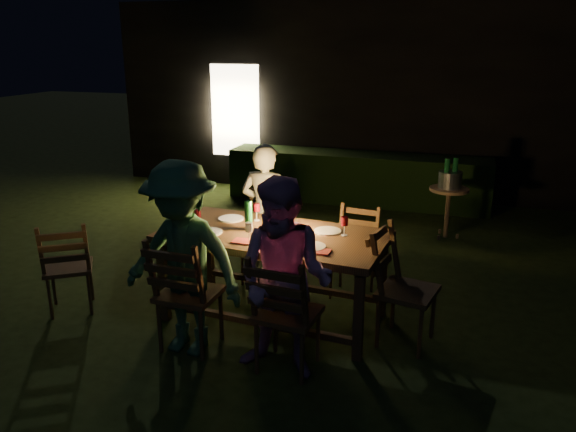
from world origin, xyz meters
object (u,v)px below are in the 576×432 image
(person_house_side, at_px, (266,213))
(bottle_bucket_b, at_px, (454,176))
(chair_spare, at_px, (70,283))
(bottle_bucket_a, at_px, (446,176))
(person_opp_right, at_px, (284,280))
(bottle_table, at_px, (248,215))
(side_table, at_px, (449,194))
(lantern, at_px, (280,216))
(dining_table, at_px, (273,242))
(chair_far_right, at_px, (353,269))
(ice_bucket, at_px, (450,180))
(chair_near_left, at_px, (189,313))
(person_opp_left, at_px, (183,260))
(chair_far_left, at_px, (264,254))
(chair_end, at_px, (404,308))
(chair_near_right, at_px, (287,333))

(person_house_side, bearing_deg, bottle_bucket_b, -127.91)
(chair_spare, bearing_deg, bottle_bucket_a, 10.56)
(person_opp_right, xyz_separation_m, bottle_table, (-0.63, 0.87, 0.20))
(side_table, bearing_deg, lantern, -116.32)
(lantern, distance_m, bottle_table, 0.30)
(dining_table, xyz_separation_m, chair_far_right, (0.61, 0.72, -0.48))
(ice_bucket, bearing_deg, chair_near_left, -118.52)
(chair_far_right, distance_m, person_house_side, 1.11)
(side_table, xyz_separation_m, bottle_bucket_b, (0.05, 0.04, 0.24))
(person_opp_left, xyz_separation_m, bottle_bucket_b, (2.02, 3.70, 0.02))
(chair_far_left, distance_m, bottle_bucket_a, 2.76)
(lantern, xyz_separation_m, side_table, (1.40, 2.83, -0.41))
(chair_far_left, bearing_deg, ice_bucket, -133.27)
(chair_far_right, relative_size, bottle_bucket_a, 2.97)
(chair_end, xyz_separation_m, person_house_side, (-1.61, 0.95, 0.44))
(person_house_side, distance_m, bottle_bucket_a, 2.67)
(person_opp_right, xyz_separation_m, lantern, (-0.33, 0.90, 0.21))
(chair_far_left, height_order, person_house_side, person_house_side)
(chair_spare, xyz_separation_m, person_opp_left, (1.42, -0.32, 0.53))
(chair_near_right, height_order, chair_end, chair_end)
(chair_far_left, bearing_deg, lantern, 118.71)
(chair_spare, bearing_deg, bottle_table, -18.09)
(person_opp_left, height_order, bottle_table, person_opp_left)
(bottle_table, xyz_separation_m, bottle_bucket_b, (1.75, 2.90, -0.15))
(side_table, distance_m, bottle_bucket_a, 0.25)
(bottle_bucket_b, bearing_deg, person_opp_right, -106.55)
(chair_near_right, bearing_deg, chair_end, 45.62)
(chair_far_left, height_order, bottle_bucket_a, chair_far_left)
(chair_end, distance_m, person_opp_right, 1.23)
(person_house_side, bearing_deg, chair_near_left, 90.04)
(chair_far_left, xyz_separation_m, lantern, (0.44, -0.76, 0.71))
(chair_far_right, distance_m, person_opp_right, 1.67)
(ice_bucket, height_order, bottle_bucket_a, bottle_bucket_a)
(person_opp_right, xyz_separation_m, bottle_bucket_a, (1.02, 3.69, 0.05))
(chair_far_right, xyz_separation_m, lantern, (-0.56, -0.68, 0.72))
(chair_far_left, xyz_separation_m, chair_far_right, (1.00, -0.08, -0.02))
(ice_bucket, bearing_deg, bottle_bucket_b, 38.66)
(chair_spare, bearing_deg, person_opp_left, -46.78)
(dining_table, relative_size, chair_far_right, 2.24)
(ice_bucket, distance_m, bottle_bucket_b, 0.08)
(chair_end, bearing_deg, lantern, -85.40)
(bottle_table, bearing_deg, chair_end, -4.44)
(side_table, height_order, ice_bucket, ice_bucket)
(chair_far_right, height_order, bottle_bucket_a, bottle_bucket_a)
(chair_near_left, relative_size, person_opp_left, 0.65)
(chair_spare, xyz_separation_m, ice_bucket, (3.38, 3.34, 0.50))
(side_table, height_order, bottle_bucket_b, bottle_bucket_b)
(person_house_side, bearing_deg, person_opp_left, 90.00)
(chair_far_left, height_order, bottle_bucket_b, chair_far_left)
(chair_far_left, bearing_deg, chair_near_left, 83.97)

